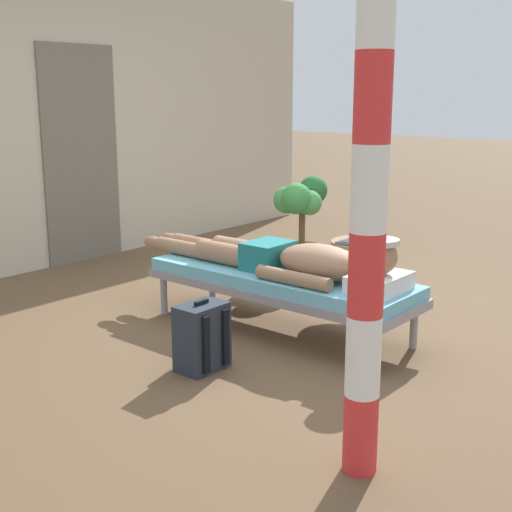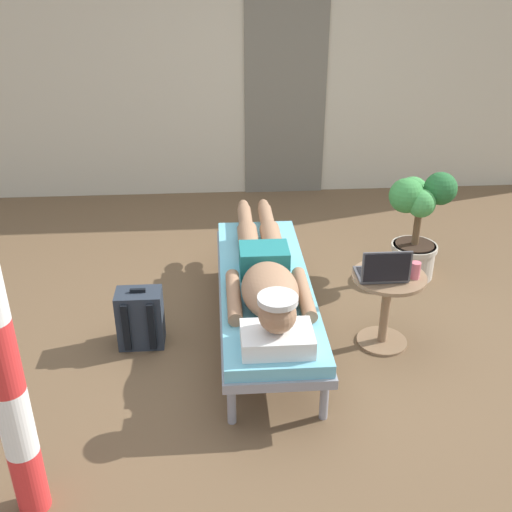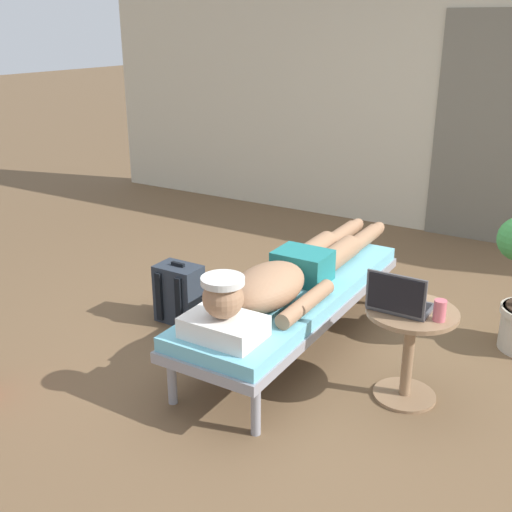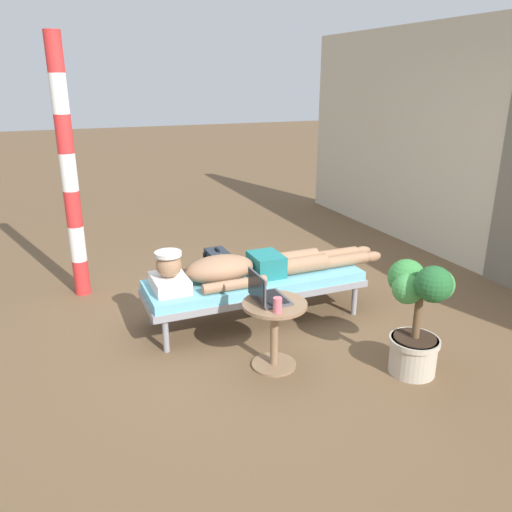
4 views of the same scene
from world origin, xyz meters
TOP-DOWN VIEW (x-y plane):
  - ground_plane at (0.00, 0.00)m, footprint 40.00×40.00m
  - house_wall_back at (-0.19, 2.81)m, footprint 7.60×0.20m
  - house_door_panel at (0.25, 2.70)m, footprint 0.84×0.03m
  - lounge_chair at (-0.19, -0.03)m, footprint 0.62×1.96m
  - person_reclining at (-0.19, -0.12)m, footprint 0.53×2.17m
  - side_table at (0.60, -0.20)m, footprint 0.48×0.48m
  - laptop at (0.54, -0.25)m, footprint 0.31×0.24m
  - drink_glass at (0.75, -0.25)m, footprint 0.06×0.06m
  - backpack at (-1.02, -0.09)m, footprint 0.30×0.26m

SIDE VIEW (x-z plane):
  - ground_plane at x=0.00m, z-range 0.00..0.00m
  - backpack at x=-1.02m, z-range -0.02..0.41m
  - lounge_chair at x=-0.19m, z-range 0.14..0.56m
  - side_table at x=0.60m, z-range 0.09..0.62m
  - person_reclining at x=-0.19m, z-range 0.36..0.68m
  - drink_glass at x=0.75m, z-range 0.52..0.63m
  - laptop at x=0.54m, z-range 0.47..0.69m
  - house_door_panel at x=0.25m, z-range 0.00..2.04m
  - house_wall_back at x=-0.19m, z-range 0.00..2.70m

